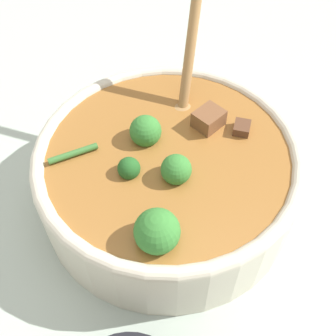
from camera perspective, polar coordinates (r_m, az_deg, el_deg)
The scene contains 2 objects.
ground_plane at distance 0.53m, azimuth 0.00°, elevation -3.94°, with size 4.00×4.00×0.00m, color #ADBCAD.
stew_bowl at distance 0.48m, azimuth 0.00°, elevation -0.47°, with size 0.30×0.32×0.29m.
Camera 1 is at (-0.08, -0.29, 0.43)m, focal length 45.00 mm.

